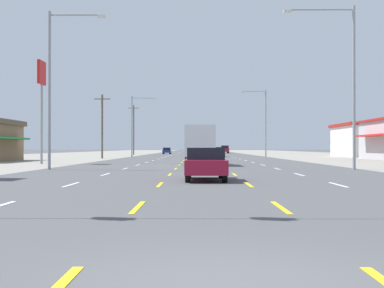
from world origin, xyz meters
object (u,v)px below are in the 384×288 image
at_px(streetlight_right_row_0, 347,75).
at_px(streetlight_left_row_1, 134,122).
at_px(pole_sign_left_row_1, 42,86).
at_px(box_truck_center_turn_near, 200,143).
at_px(streetlight_left_row_0, 55,79).
at_px(streetlight_right_row_1, 263,119).
at_px(sedan_far_left_midfar, 167,151).
at_px(sedan_center_turn_nearest, 205,163).
at_px(hatchback_inner_right_mid, 219,152).
at_px(suv_far_right_far, 225,149).

relative_size(streetlight_right_row_0, streetlight_left_row_1, 1.18).
bearing_deg(streetlight_right_row_0, pole_sign_left_row_1, 154.38).
distance_m(box_truck_center_turn_near, streetlight_left_row_1, 35.82).
bearing_deg(streetlight_left_row_0, streetlight_right_row_1, 65.46).
bearing_deg(pole_sign_left_row_1, sedan_far_left_midfar, 84.18).
height_order(sedan_center_turn_nearest, hatchback_inner_right_mid, hatchback_inner_right_mid).
xyz_separation_m(pole_sign_left_row_1, streetlight_left_row_0, (4.39, -11.45, -0.90)).
bearing_deg(streetlight_right_row_1, streetlight_right_row_0, -90.16).
distance_m(hatchback_inner_right_mid, streetlight_left_row_0, 49.89).
xyz_separation_m(sedan_center_turn_nearest, sedan_far_left_midfar, (-7.18, 92.15, 0.00)).
xyz_separation_m(box_truck_center_turn_near, streetlight_left_row_0, (-9.76, -8.64, 4.21)).
relative_size(sedan_far_left_midfar, suv_far_right_far, 0.92).
bearing_deg(streetlight_right_row_1, suv_far_right_far, 93.29).
distance_m(hatchback_inner_right_mid, sedan_far_left_midfar, 34.97).
bearing_deg(streetlight_right_row_1, sedan_far_left_midfar, 113.79).
bearing_deg(sedan_far_left_midfar, suv_far_right_far, 44.33).
relative_size(box_truck_center_turn_near, streetlight_left_row_0, 0.68).
height_order(sedan_center_turn_nearest, pole_sign_left_row_1, pole_sign_left_row_1).
distance_m(sedan_center_turn_nearest, streetlight_left_row_1, 54.95).
relative_size(box_truck_center_turn_near, streetlight_left_row_1, 0.78).
bearing_deg(streetlight_right_row_0, suv_far_right_far, 91.73).
relative_size(box_truck_center_turn_near, streetlight_right_row_0, 0.66).
bearing_deg(suv_far_right_far, streetlight_left_row_1, -107.73).
relative_size(sedan_center_turn_nearest, box_truck_center_turn_near, 0.63).
bearing_deg(streetlight_left_row_1, streetlight_left_row_0, -90.05).
distance_m(suv_far_right_far, streetlight_right_row_0, 94.98).
height_order(suv_far_right_far, streetlight_right_row_0, streetlight_right_row_0).
distance_m(streetlight_left_row_0, streetlight_right_row_0, 19.48).
bearing_deg(streetlight_right_row_1, streetlight_left_row_0, -114.54).
distance_m(suv_far_right_far, pole_sign_left_row_1, 86.15).
height_order(box_truck_center_turn_near, streetlight_right_row_0, streetlight_right_row_0).
bearing_deg(streetlight_left_row_1, pole_sign_left_row_1, -98.01).
distance_m(pole_sign_left_row_1, streetlight_left_row_1, 31.83).
distance_m(suv_far_right_far, streetlight_left_row_0, 96.37).
bearing_deg(suv_far_right_far, streetlight_right_row_0, -88.27).
height_order(sedan_far_left_midfar, streetlight_right_row_0, streetlight_right_row_0).
relative_size(hatchback_inner_right_mid, streetlight_left_row_0, 0.37).
xyz_separation_m(box_truck_center_turn_near, streetlight_right_row_0, (9.72, -8.64, 4.48)).
relative_size(pole_sign_left_row_1, streetlight_left_row_0, 0.87).
xyz_separation_m(box_truck_center_turn_near, streetlight_right_row_1, (9.84, 34.30, 4.03)).
distance_m(sedan_center_turn_nearest, streetlight_right_row_1, 54.97).
bearing_deg(streetlight_right_row_0, sedan_center_turn_nearest, -131.24).
relative_size(streetlight_right_row_0, streetlight_right_row_1, 1.06).
height_order(sedan_far_left_midfar, streetlight_right_row_1, streetlight_right_row_1).
distance_m(sedan_center_turn_nearest, streetlight_right_row_0, 15.57).
bearing_deg(suv_far_right_far, streetlight_right_row_1, -86.71).
height_order(sedan_center_turn_nearest, streetlight_left_row_1, streetlight_left_row_1).
height_order(hatchback_inner_right_mid, streetlight_left_row_1, streetlight_left_row_1).
bearing_deg(sedan_center_turn_nearest, pole_sign_left_row_1, 122.55).
relative_size(sedan_center_turn_nearest, streetlight_right_row_0, 0.41).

